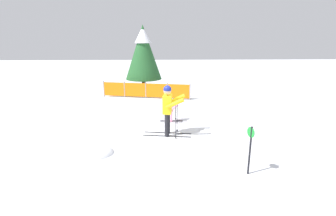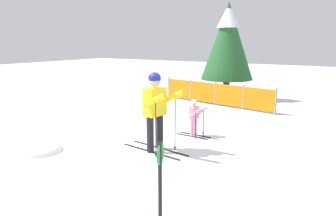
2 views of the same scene
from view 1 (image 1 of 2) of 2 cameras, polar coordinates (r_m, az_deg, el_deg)
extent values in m
plane|color=white|center=(9.82, -1.10, -5.64)|extent=(60.00, 60.00, 0.00)
cube|color=black|center=(9.88, -0.02, -5.43)|extent=(1.74, 0.29, 0.02)
cube|color=black|center=(9.58, -0.24, -6.14)|extent=(1.74, 0.29, 0.02)
cylinder|color=black|center=(9.74, -0.02, -3.10)|extent=(0.17, 0.17, 0.83)
cylinder|color=black|center=(9.43, -0.24, -3.74)|extent=(0.17, 0.17, 0.83)
cube|color=yellow|center=(9.37, -0.13, 0.85)|extent=(0.36, 0.55, 0.65)
cylinder|color=yellow|center=(9.62, 1.85, 1.94)|extent=(0.66, 0.22, 0.41)
cylinder|color=yellow|center=(9.00, 1.53, 0.97)|extent=(0.66, 0.22, 0.41)
sphere|color=#D8AD8C|center=(9.26, -0.13, 3.78)|extent=(0.28, 0.28, 0.28)
sphere|color=navy|center=(9.25, -0.14, 4.07)|extent=(0.29, 0.29, 0.29)
cylinder|color=black|center=(9.81, 2.02, -1.68)|extent=(0.02, 0.02, 1.29)
cylinder|color=black|center=(10.00, 1.98, -4.88)|extent=(0.07, 0.07, 0.01)
cylinder|color=black|center=(9.17, 1.70, -2.93)|extent=(0.02, 0.02, 1.29)
cylinder|color=black|center=(9.37, 1.67, -6.32)|extent=(0.07, 0.07, 0.01)
cube|color=black|center=(11.27, 0.73, -2.74)|extent=(0.96, 0.09, 0.02)
cube|color=black|center=(11.10, 0.73, -3.04)|extent=(0.96, 0.09, 0.02)
cylinder|color=pink|center=(11.20, 0.74, -1.60)|extent=(0.09, 0.09, 0.45)
cylinder|color=pink|center=(11.02, 0.74, -1.87)|extent=(0.09, 0.09, 0.45)
cube|color=pink|center=(11.00, 0.75, 0.26)|extent=(0.17, 0.29, 0.35)
cylinder|color=pink|center=(11.16, 1.47, 0.63)|extent=(0.33, 0.08, 0.28)
cylinder|color=pink|center=(10.82, 1.49, 0.15)|extent=(0.33, 0.08, 0.28)
sphere|color=#D8AD8C|center=(10.93, 0.75, 1.61)|extent=(0.15, 0.15, 0.15)
sphere|color=white|center=(10.92, 0.75, 1.75)|extent=(0.16, 0.16, 0.16)
cylinder|color=black|center=(11.29, 1.66, -0.89)|extent=(0.02, 0.02, 0.70)
cylinder|color=black|center=(11.38, 1.65, -2.30)|extent=(0.07, 0.07, 0.01)
cylinder|color=black|center=(10.87, 1.69, -1.55)|extent=(0.02, 0.02, 0.70)
cylinder|color=black|center=(10.96, 1.68, -3.01)|extent=(0.07, 0.07, 0.01)
cylinder|color=gray|center=(16.07, -13.78, 4.10)|extent=(0.06, 0.06, 0.95)
cylinder|color=gray|center=(15.62, -9.44, 4.01)|extent=(0.06, 0.06, 0.95)
cylinder|color=gray|center=(15.25, -4.87, 3.90)|extent=(0.06, 0.06, 0.95)
cylinder|color=gray|center=(14.99, -0.11, 3.75)|extent=(0.06, 0.06, 0.95)
cylinder|color=gray|center=(14.84, 4.79, 3.57)|extent=(0.06, 0.06, 0.95)
cube|color=orange|center=(15.83, -11.64, 4.06)|extent=(1.26, 0.28, 0.80)
cube|color=orange|center=(15.42, -7.18, 3.96)|extent=(1.26, 0.28, 0.80)
cube|color=orange|center=(15.11, -2.51, 3.82)|extent=(1.26, 0.28, 0.80)
cube|color=orange|center=(14.90, 2.33, 3.66)|extent=(1.26, 0.28, 0.80)
cylinder|color=#4C3823|center=(16.82, -5.24, 4.87)|extent=(0.28, 0.28, 0.88)
cone|color=#255B2C|center=(16.56, -5.42, 11.98)|extent=(2.25, 2.25, 3.29)
cone|color=white|center=(16.52, -5.52, 15.63)|extent=(1.01, 1.01, 0.99)
cylinder|color=black|center=(7.20, 17.40, -8.89)|extent=(0.05, 0.05, 1.32)
cylinder|color=green|center=(7.03, 17.58, -5.07)|extent=(0.10, 0.27, 0.28)
ellipsoid|color=white|center=(8.61, -16.11, -9.46)|extent=(1.30, 1.10, 0.52)
camera|label=2|loc=(5.45, 53.35, -1.47)|focal=35.00mm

